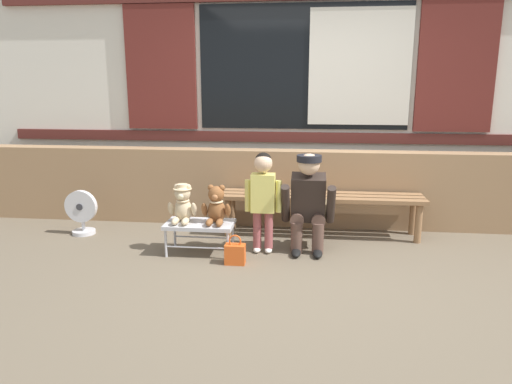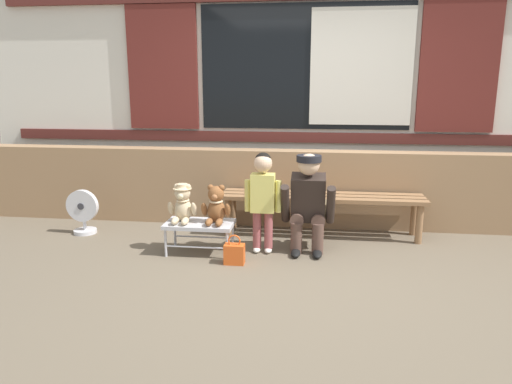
{
  "view_description": "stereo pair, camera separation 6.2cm",
  "coord_description": "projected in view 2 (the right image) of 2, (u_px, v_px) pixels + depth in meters",
  "views": [
    {
      "loc": [
        0.1,
        -3.85,
        1.59
      ],
      "look_at": [
        -0.41,
        0.63,
        0.55
      ],
      "focal_mm": 33.64,
      "sensor_mm": 36.0,
      "label": 1
    },
    {
      "loc": [
        0.16,
        -3.84,
        1.59
      ],
      "look_at": [
        -0.41,
        0.63,
        0.55
      ],
      "focal_mm": 33.64,
      "sensor_mm": 36.0,
      "label": 2
    }
  ],
  "objects": [
    {
      "name": "ground_plane",
      "position": [
        294.0,
        272.0,
        4.09
      ],
      "size": [
        60.0,
        60.0,
        0.0
      ],
      "primitive_type": "plane",
      "color": "brown"
    },
    {
      "name": "brick_low_wall",
      "position": [
        301.0,
        188.0,
        5.38
      ],
      "size": [
        7.61,
        0.25,
        0.85
      ],
      "primitive_type": "cube",
      "color": "#997551",
      "rests_on": "ground"
    },
    {
      "name": "shop_facade",
      "position": [
        306.0,
        66.0,
        5.57
      ],
      "size": [
        7.77,
        0.26,
        3.54
      ],
      "color": "silver",
      "rests_on": "ground"
    },
    {
      "name": "wooden_bench_long",
      "position": [
        322.0,
        201.0,
        5.01
      ],
      "size": [
        2.1,
        0.4,
        0.44
      ],
      "color": "#8E6642",
      "rests_on": "ground"
    },
    {
      "name": "small_display_bench",
      "position": [
        200.0,
        226.0,
        4.52
      ],
      "size": [
        0.64,
        0.36,
        0.3
      ],
      "color": "#BCBCC1",
      "rests_on": "ground"
    },
    {
      "name": "teddy_bear_with_hat",
      "position": [
        183.0,
        204.0,
        4.49
      ],
      "size": [
        0.28,
        0.27,
        0.36
      ],
      "color": "#CCB289",
      "rests_on": "small_display_bench"
    },
    {
      "name": "teddy_bear_plain",
      "position": [
        216.0,
        206.0,
        4.45
      ],
      "size": [
        0.28,
        0.26,
        0.36
      ],
      "color": "brown",
      "rests_on": "small_display_bench"
    },
    {
      "name": "child_standing",
      "position": [
        263.0,
        192.0,
        4.46
      ],
      "size": [
        0.35,
        0.18,
        0.96
      ],
      "color": "#994C4C",
      "rests_on": "ground"
    },
    {
      "name": "adult_crouching",
      "position": [
        309.0,
        202.0,
        4.51
      ],
      "size": [
        0.5,
        0.49,
        0.95
      ],
      "color": "brown",
      "rests_on": "ground"
    },
    {
      "name": "handbag_on_ground",
      "position": [
        234.0,
        253.0,
        4.27
      ],
      "size": [
        0.18,
        0.11,
        0.27
      ],
      "color": "#DB561E",
      "rests_on": "ground"
    },
    {
      "name": "floor_fan",
      "position": [
        83.0,
        212.0,
        5.09
      ],
      "size": [
        0.34,
        0.24,
        0.48
      ],
      "color": "silver",
      "rests_on": "ground"
    }
  ]
}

